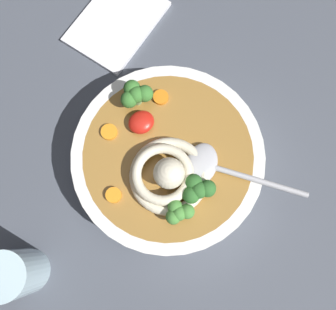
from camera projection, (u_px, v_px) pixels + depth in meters
table_slab at (157, 185)px, 58.56cm from camera, size 92.63×92.63×3.87cm
soup_bowl at (168, 160)px, 54.24cm from camera, size 27.58×27.58×6.23cm
noodle_pile at (167, 175)px, 49.13cm from camera, size 12.06×11.83×4.85cm
soup_spoon at (211, 166)px, 50.12cm from camera, size 13.86×15.21×1.60cm
chili_sauce_dollop at (141, 122)px, 51.54cm from camera, size 3.76×3.39×1.69cm
broccoli_floret_center at (179, 212)px, 47.56cm from camera, size 3.92×3.37×3.10cm
broccoli_floret_beside_noodles at (198, 189)px, 47.91cm from camera, size 4.61×3.97×3.65cm
broccoli_floret_rear at (136, 94)px, 50.91cm from camera, size 4.72×4.06×3.73cm
carrot_slice_left at (161, 97)px, 53.01cm from camera, size 2.26×2.26×0.55cm
carrot_slice_right at (114, 195)px, 49.67cm from camera, size 2.18×2.18×0.67cm
carrot_slice_beside_chili at (109, 132)px, 51.84cm from camera, size 2.36×2.36×0.48cm
drinking_glass at (16, 274)px, 49.12cm from camera, size 6.51×6.51×9.38cm
folded_napkin at (117, 22)px, 62.72cm from camera, size 19.78×17.50×0.80cm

